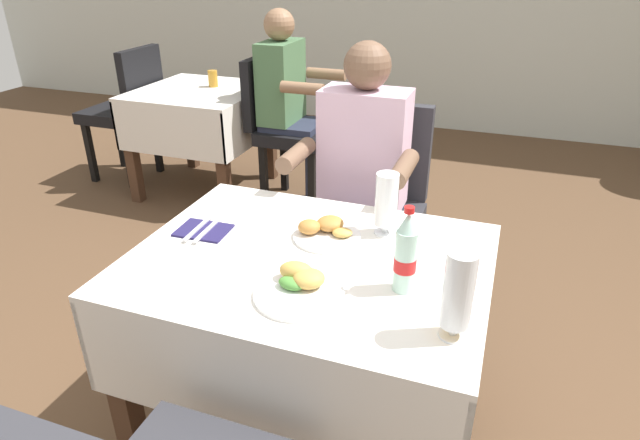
% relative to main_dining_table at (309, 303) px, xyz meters
% --- Properties ---
extents(main_dining_table, '(1.09, 0.84, 0.73)m').
position_rel_main_dining_table_xyz_m(main_dining_table, '(0.00, 0.00, 0.00)').
color(main_dining_table, white).
rests_on(main_dining_table, ground).
extents(chair_far_diner_seat, '(0.44, 0.50, 0.97)m').
position_rel_main_dining_table_xyz_m(chair_far_diner_seat, '(-0.00, 0.81, 0.00)').
color(chair_far_diner_seat, '#2D2D33').
rests_on(chair_far_diner_seat, ground).
extents(seated_diner_far, '(0.50, 0.46, 1.26)m').
position_rel_main_dining_table_xyz_m(seated_diner_far, '(-0.04, 0.70, 0.16)').
color(seated_diner_far, '#282D42').
rests_on(seated_diner_far, ground).
extents(plate_near_camera, '(0.25, 0.25, 0.07)m').
position_rel_main_dining_table_xyz_m(plate_near_camera, '(0.04, -0.18, 0.19)').
color(plate_near_camera, white).
rests_on(plate_near_camera, main_dining_table).
extents(plate_far_diner, '(0.22, 0.22, 0.06)m').
position_rel_main_dining_table_xyz_m(plate_far_diner, '(0.00, 0.14, 0.19)').
color(plate_far_diner, white).
rests_on(plate_far_diner, main_dining_table).
extents(beer_glass_left, '(0.07, 0.07, 0.23)m').
position_rel_main_dining_table_xyz_m(beer_glass_left, '(0.47, -0.23, 0.29)').
color(beer_glass_left, white).
rests_on(beer_glass_left, main_dining_table).
extents(beer_glass_middle, '(0.07, 0.07, 0.21)m').
position_rel_main_dining_table_xyz_m(beer_glass_middle, '(0.18, 0.23, 0.29)').
color(beer_glass_middle, white).
rests_on(beer_glass_middle, main_dining_table).
extents(cola_bottle_primary, '(0.06, 0.06, 0.25)m').
position_rel_main_dining_table_xyz_m(cola_bottle_primary, '(0.31, -0.08, 0.28)').
color(cola_bottle_primary, silver).
rests_on(cola_bottle_primary, main_dining_table).
extents(napkin_cutlery_set, '(0.18, 0.19, 0.01)m').
position_rel_main_dining_table_xyz_m(napkin_cutlery_set, '(-0.39, 0.04, 0.18)').
color(napkin_cutlery_set, '#231E4C').
rests_on(napkin_cutlery_set, main_dining_table).
extents(background_dining_table, '(0.81, 0.83, 0.73)m').
position_rel_main_dining_table_xyz_m(background_dining_table, '(-1.49, 1.82, -0.02)').
color(background_dining_table, white).
rests_on(background_dining_table, ground).
extents(background_chair_left, '(0.50, 0.44, 0.97)m').
position_rel_main_dining_table_xyz_m(background_chair_left, '(-2.10, 1.82, 0.00)').
color(background_chair_left, black).
rests_on(background_chair_left, ground).
extents(background_chair_right, '(0.50, 0.44, 0.97)m').
position_rel_main_dining_table_xyz_m(background_chair_right, '(-0.87, 1.82, 0.00)').
color(background_chair_right, black).
rests_on(background_chair_right, ground).
extents(background_patron, '(0.46, 0.50, 1.26)m').
position_rel_main_dining_table_xyz_m(background_patron, '(-0.83, 1.82, 0.16)').
color(background_patron, '#282D42').
rests_on(background_patron, ground).
extents(background_table_tumbler, '(0.06, 0.06, 0.11)m').
position_rel_main_dining_table_xyz_m(background_table_tumbler, '(-1.44, 1.92, 0.23)').
color(background_table_tumbler, '#C68928').
rests_on(background_table_tumbler, background_dining_table).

